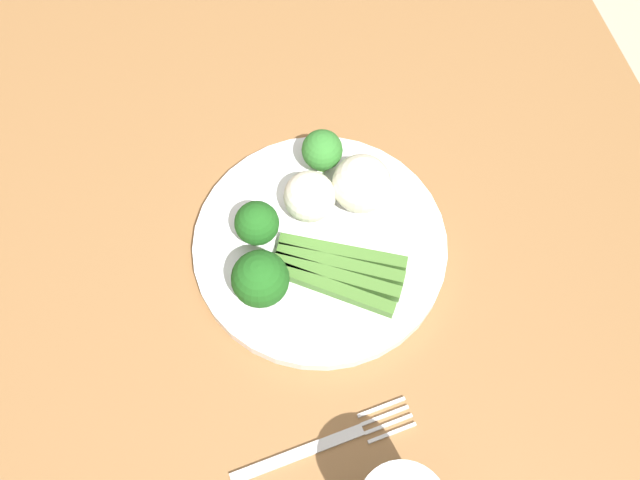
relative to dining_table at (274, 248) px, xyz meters
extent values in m
cube|color=#B7A88E|center=(0.00, 0.00, -0.65)|extent=(6.00, 6.00, 0.02)
cube|color=olive|center=(0.00, 0.00, 0.08)|extent=(1.50, 0.86, 0.04)
cylinder|color=olive|center=(-0.69, -0.37, -0.29)|extent=(0.07, 0.07, 0.70)
cylinder|color=white|center=(0.06, 0.04, 0.11)|extent=(0.24, 0.24, 0.01)
cube|color=#47752D|center=(0.11, 0.04, 0.12)|extent=(0.08, 0.11, 0.01)
cube|color=#47752D|center=(0.10, 0.04, 0.12)|extent=(0.07, 0.11, 0.01)
cube|color=#47752D|center=(0.09, 0.05, 0.12)|extent=(0.07, 0.11, 0.01)
cube|color=#47752D|center=(0.08, 0.05, 0.12)|extent=(0.07, 0.11, 0.01)
cylinder|color=#4C7F2B|center=(0.10, -0.03, 0.12)|extent=(0.02, 0.02, 0.02)
sphere|color=#1E5B1C|center=(0.10, -0.03, 0.15)|extent=(0.05, 0.05, 0.05)
cylinder|color=#4C7F2B|center=(0.04, -0.02, 0.12)|extent=(0.01, 0.01, 0.01)
sphere|color=#1E5B1C|center=(0.04, -0.02, 0.14)|extent=(0.04, 0.04, 0.04)
cylinder|color=#609E3D|center=(-0.02, 0.06, 0.12)|extent=(0.01, 0.01, 0.01)
sphere|color=#337A2D|center=(-0.02, 0.06, 0.14)|extent=(0.04, 0.04, 0.04)
sphere|color=silver|center=(0.02, 0.09, 0.14)|extent=(0.06, 0.06, 0.06)
sphere|color=white|center=(0.02, 0.04, 0.14)|extent=(0.05, 0.05, 0.05)
cube|color=silver|center=(0.24, -0.03, 0.10)|extent=(0.02, 0.12, 0.00)
cube|color=silver|center=(0.25, 0.05, 0.10)|extent=(0.01, 0.05, 0.00)
cube|color=silver|center=(0.24, 0.05, 0.10)|extent=(0.01, 0.05, 0.00)
cube|color=silver|center=(0.23, 0.05, 0.10)|extent=(0.01, 0.05, 0.00)
cube|color=silver|center=(0.22, 0.05, 0.10)|extent=(0.01, 0.05, 0.00)
camera|label=1|loc=(0.36, -0.04, 0.75)|focal=41.70mm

